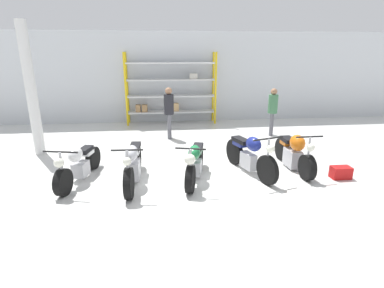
{
  "coord_description": "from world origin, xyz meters",
  "views": [
    {
      "loc": [
        -0.72,
        -6.36,
        2.79
      ],
      "look_at": [
        0.0,
        0.4,
        0.7
      ],
      "focal_mm": 28.0,
      "sensor_mm": 36.0,
      "label": 1
    }
  ],
  "objects_px": {
    "motorcycle_silver": "(133,164)",
    "shelving_rack": "(170,90)",
    "motorcycle_blue": "(250,154)",
    "toolbox": "(341,172)",
    "motorcycle_green": "(195,162)",
    "motorcycle_orange": "(294,153)",
    "motorcycle_white": "(79,164)",
    "person_near_rack": "(169,109)",
    "person_browsing": "(273,108)"
  },
  "relations": [
    {
      "from": "motorcycle_white",
      "to": "toolbox",
      "type": "bearing_deg",
      "value": 96.98
    },
    {
      "from": "toolbox",
      "to": "shelving_rack",
      "type": "bearing_deg",
      "value": 121.12
    },
    {
      "from": "motorcycle_green",
      "to": "motorcycle_orange",
      "type": "xyz_separation_m",
      "value": [
        2.51,
        0.4,
        -0.0
      ]
    },
    {
      "from": "motorcycle_orange",
      "to": "person_near_rack",
      "type": "xyz_separation_m",
      "value": [
        -2.97,
        3.1,
        0.58
      ]
    },
    {
      "from": "shelving_rack",
      "to": "motorcycle_green",
      "type": "distance_m",
      "value": 5.88
    },
    {
      "from": "motorcycle_silver",
      "to": "person_near_rack",
      "type": "xyz_separation_m",
      "value": [
        0.91,
        3.52,
        0.57
      ]
    },
    {
      "from": "toolbox",
      "to": "motorcycle_orange",
      "type": "bearing_deg",
      "value": 140.93
    },
    {
      "from": "person_browsing",
      "to": "toolbox",
      "type": "height_order",
      "value": "person_browsing"
    },
    {
      "from": "motorcycle_white",
      "to": "motorcycle_orange",
      "type": "relative_size",
      "value": 1.03
    },
    {
      "from": "motorcycle_green",
      "to": "person_browsing",
      "type": "height_order",
      "value": "person_browsing"
    },
    {
      "from": "motorcycle_green",
      "to": "toolbox",
      "type": "xyz_separation_m",
      "value": [
        3.35,
        -0.29,
        -0.29
      ]
    },
    {
      "from": "person_near_rack",
      "to": "person_browsing",
      "type": "bearing_deg",
      "value": -179.25
    },
    {
      "from": "motorcycle_orange",
      "to": "person_browsing",
      "type": "bearing_deg",
      "value": 167.75
    },
    {
      "from": "shelving_rack",
      "to": "motorcycle_orange",
      "type": "height_order",
      "value": "shelving_rack"
    },
    {
      "from": "motorcycle_white",
      "to": "shelving_rack",
      "type": "bearing_deg",
      "value": 169.64
    },
    {
      "from": "shelving_rack",
      "to": "toolbox",
      "type": "relative_size",
      "value": 8.15
    },
    {
      "from": "motorcycle_green",
      "to": "motorcycle_blue",
      "type": "distance_m",
      "value": 1.35
    },
    {
      "from": "motorcycle_blue",
      "to": "person_browsing",
      "type": "height_order",
      "value": "person_browsing"
    },
    {
      "from": "person_near_rack",
      "to": "toolbox",
      "type": "xyz_separation_m",
      "value": [
        3.81,
        -3.79,
        -0.87
      ]
    },
    {
      "from": "motorcycle_white",
      "to": "person_near_rack",
      "type": "height_order",
      "value": "person_near_rack"
    },
    {
      "from": "motorcycle_orange",
      "to": "person_near_rack",
      "type": "height_order",
      "value": "person_near_rack"
    },
    {
      "from": "motorcycle_orange",
      "to": "person_browsing",
      "type": "distance_m",
      "value": 3.22
    },
    {
      "from": "motorcycle_blue",
      "to": "toolbox",
      "type": "bearing_deg",
      "value": 58.44
    },
    {
      "from": "shelving_rack",
      "to": "motorcycle_blue",
      "type": "bearing_deg",
      "value": -73.47
    },
    {
      "from": "motorcycle_silver",
      "to": "motorcycle_green",
      "type": "bearing_deg",
      "value": 93.28
    },
    {
      "from": "motorcycle_orange",
      "to": "toolbox",
      "type": "xyz_separation_m",
      "value": [
        0.85,
        -0.69,
        -0.28
      ]
    },
    {
      "from": "motorcycle_blue",
      "to": "person_browsing",
      "type": "distance_m",
      "value": 3.77
    },
    {
      "from": "shelving_rack",
      "to": "motorcycle_blue",
      "type": "height_order",
      "value": "shelving_rack"
    },
    {
      "from": "motorcycle_blue",
      "to": "toolbox",
      "type": "xyz_separation_m",
      "value": [
        2.02,
        -0.51,
        -0.34
      ]
    },
    {
      "from": "motorcycle_white",
      "to": "motorcycle_orange",
      "type": "height_order",
      "value": "motorcycle_orange"
    },
    {
      "from": "motorcycle_white",
      "to": "motorcycle_silver",
      "type": "bearing_deg",
      "value": 91.01
    },
    {
      "from": "shelving_rack",
      "to": "motorcycle_white",
      "type": "bearing_deg",
      "value": -112.11
    },
    {
      "from": "toolbox",
      "to": "motorcycle_blue",
      "type": "bearing_deg",
      "value": 165.84
    },
    {
      "from": "motorcycle_silver",
      "to": "motorcycle_blue",
      "type": "bearing_deg",
      "value": 97.39
    },
    {
      "from": "toolbox",
      "to": "person_near_rack",
      "type": "bearing_deg",
      "value": 135.2
    },
    {
      "from": "motorcycle_white",
      "to": "motorcycle_orange",
      "type": "distance_m",
      "value": 5.1
    },
    {
      "from": "motorcycle_white",
      "to": "person_near_rack",
      "type": "bearing_deg",
      "value": 158.77
    },
    {
      "from": "shelving_rack",
      "to": "motorcycle_white",
      "type": "xyz_separation_m",
      "value": [
        -2.27,
        -5.59,
        -0.97
      ]
    },
    {
      "from": "motorcycle_silver",
      "to": "person_near_rack",
      "type": "relative_size",
      "value": 1.25
    },
    {
      "from": "motorcycle_silver",
      "to": "shelving_rack",
      "type": "bearing_deg",
      "value": 171.98
    },
    {
      "from": "shelving_rack",
      "to": "motorcycle_orange",
      "type": "bearing_deg",
      "value": -62.36
    },
    {
      "from": "motorcycle_orange",
      "to": "person_browsing",
      "type": "xyz_separation_m",
      "value": [
        0.59,
        3.12,
        0.53
      ]
    },
    {
      "from": "motorcycle_white",
      "to": "motorcycle_green",
      "type": "relative_size",
      "value": 1.04
    },
    {
      "from": "motorcycle_orange",
      "to": "toolbox",
      "type": "height_order",
      "value": "motorcycle_orange"
    },
    {
      "from": "person_near_rack",
      "to": "toolbox",
      "type": "bearing_deg",
      "value": 135.53
    },
    {
      "from": "shelving_rack",
      "to": "person_near_rack",
      "type": "height_order",
      "value": "shelving_rack"
    },
    {
      "from": "motorcycle_blue",
      "to": "person_browsing",
      "type": "relative_size",
      "value": 1.21
    },
    {
      "from": "motorcycle_blue",
      "to": "motorcycle_orange",
      "type": "bearing_deg",
      "value": 81.19
    },
    {
      "from": "person_near_rack",
      "to": "motorcycle_silver",
      "type": "bearing_deg",
      "value": 75.77
    },
    {
      "from": "person_browsing",
      "to": "motorcycle_blue",
      "type": "bearing_deg",
      "value": 82.09
    }
  ]
}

